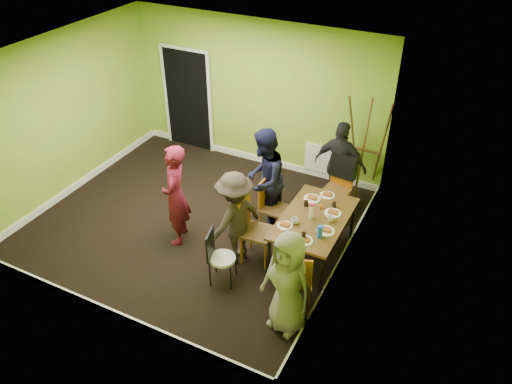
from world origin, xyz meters
TOP-DOWN VIEW (x-y plane):
  - ground at (0.00, 0.00)m, footprint 5.00×5.00m
  - room_walls at (-0.02, 0.04)m, footprint 5.04×4.54m
  - dining_table at (2.05, 0.03)m, footprint 0.90×1.50m
  - chair_left_far at (1.19, 0.37)m, footprint 0.40×0.40m
  - chair_left_near at (1.24, -0.36)m, footprint 0.49×0.48m
  - chair_back_end at (2.01, 1.39)m, footprint 0.48×0.56m
  - chair_front_end at (2.23, -1.05)m, footprint 0.52×0.52m
  - chair_bentwood at (1.04, -1.01)m, footprint 0.41×0.40m
  - easel at (2.20, 2.02)m, footprint 0.75×0.70m
  - plate_near_left at (1.85, 0.45)m, footprint 0.26×0.26m
  - plate_near_right at (1.75, -0.34)m, footprint 0.22×0.22m
  - plate_far_back at (2.02, 0.64)m, footprint 0.23×0.23m
  - plate_far_front at (2.11, -0.52)m, footprint 0.24×0.24m
  - plate_wall_back at (2.25, 0.24)m, footprint 0.25×0.25m
  - plate_wall_front at (2.30, -0.20)m, footprint 0.25×0.25m
  - thermos at (2.00, -0.01)m, footprint 0.06×0.06m
  - blue_bottle at (2.27, -0.35)m, footprint 0.08×0.08m
  - orange_bottle at (2.05, 0.27)m, footprint 0.03×0.03m
  - glass_mid at (1.83, 0.25)m, footprint 0.06×0.06m
  - glass_back at (2.21, 0.39)m, footprint 0.06×0.06m
  - glass_front at (2.09, -0.49)m, footprint 0.06×0.06m
  - cup_a at (1.85, -0.22)m, footprint 0.11×0.11m
  - cup_b at (2.28, 0.05)m, footprint 0.10×0.10m
  - person_standing at (0.01, -0.48)m, footprint 0.59×0.71m
  - person_left_far at (1.03, 0.48)m, footprint 0.77×0.92m
  - person_left_near at (1.03, -0.48)m, footprint 0.83×1.08m
  - person_back_end at (1.92, 1.55)m, footprint 0.93×0.43m
  - person_front_end at (2.23, -1.34)m, footprint 0.82×0.64m

SIDE VIEW (x-z plane):
  - ground at x=0.00m, z-range 0.00..0.00m
  - chair_bentwood at x=1.04m, z-range 0.04..0.90m
  - chair_left_far at x=1.19m, z-range 0.06..0.99m
  - chair_front_end at x=2.23m, z-range 0.06..1.03m
  - chair_left_near at x=1.24m, z-range 0.07..1.14m
  - dining_table at x=2.05m, z-range 0.32..1.07m
  - person_front_end at x=2.23m, z-range 0.00..1.47m
  - person_left_near at x=1.03m, z-range 0.00..1.48m
  - chair_back_end at x=2.01m, z-range 0.22..1.28m
  - plate_near_left at x=1.85m, z-range 0.75..0.76m
  - plate_near_right at x=1.75m, z-range 0.75..0.76m
  - plate_far_back at x=2.02m, z-range 0.75..0.76m
  - plate_far_front at x=2.11m, z-range 0.75..0.76m
  - plate_wall_back at x=2.25m, z-range 0.75..0.76m
  - plate_wall_front at x=2.30m, z-range 0.75..0.76m
  - person_back_end at x=1.92m, z-range 0.00..1.55m
  - orange_bottle at x=2.05m, z-range 0.75..0.83m
  - cup_a at x=1.85m, z-range 0.75..0.83m
  - glass_mid at x=1.83m, z-range 0.75..0.84m
  - glass_back at x=2.21m, z-range 0.75..0.84m
  - cup_b at x=2.28m, z-range 0.75..0.84m
  - glass_front at x=2.09m, z-range 0.75..0.85m
  - person_standing at x=0.01m, z-range 0.00..1.65m
  - blue_bottle at x=2.27m, z-range 0.75..0.93m
  - person_left_far at x=1.03m, z-range 0.00..1.70m
  - thermos at x=2.00m, z-range 0.75..0.97m
  - easel at x=2.20m, z-range -0.01..1.86m
  - room_walls at x=-0.02m, z-range -0.42..2.40m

